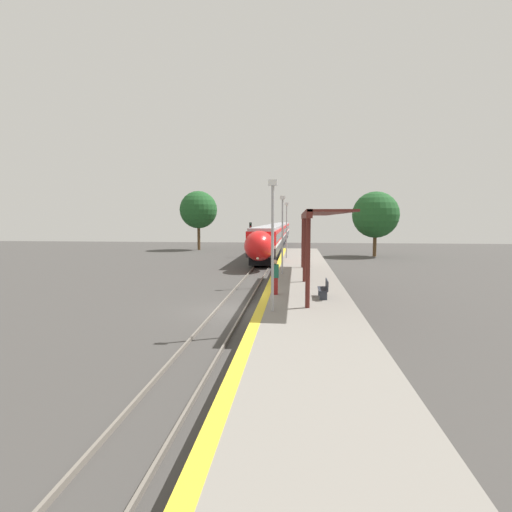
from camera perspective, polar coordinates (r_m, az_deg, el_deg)
name	(u,v)px	position (r m, az deg, el deg)	size (l,w,h in m)	color
ground_plane	(231,311)	(20.79, -3.64, -7.86)	(120.00, 120.00, 0.00)	#423F3D
rail_left	(217,309)	(20.90, -5.61, -7.60)	(0.08, 90.00, 0.15)	slate
rail_right	(245,310)	(20.67, -1.65, -7.72)	(0.08, 90.00, 0.15)	slate
train	(277,234)	(68.82, 3.01, 3.21)	(2.86, 69.52, 3.86)	black
platform_right	(305,304)	(20.42, 7.07, -6.80)	(4.36, 64.00, 0.93)	gray
platform_bench	(324,288)	(19.64, 9.74, -4.58)	(0.44, 1.41, 0.89)	#2D333D
person_waiting	(275,276)	(20.17, 2.74, -2.93)	(0.36, 0.23, 1.77)	maroon
railway_signal	(251,236)	(49.58, -0.79, 2.89)	(0.28, 0.28, 4.31)	#59595E
lamppost_near	(273,237)	(16.28, 2.39, 2.75)	(0.36, 0.20, 5.39)	#9E9EA3
lamppost_mid	(282,230)	(27.68, 3.80, 3.80)	(0.36, 0.20, 5.39)	#9E9EA3
lamppost_far	(287,226)	(39.09, 4.39, 4.23)	(0.36, 0.20, 5.39)	#9E9EA3
station_canopy	(315,217)	(24.29, 8.36, 5.51)	(2.02, 17.44, 4.20)	#511E19
background_tree_left	(198,210)	(61.70, -8.22, 6.54)	(5.67, 5.67, 8.97)	brown
background_tree_right	(376,215)	(52.44, 16.71, 5.66)	(5.81, 5.81, 8.17)	brown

